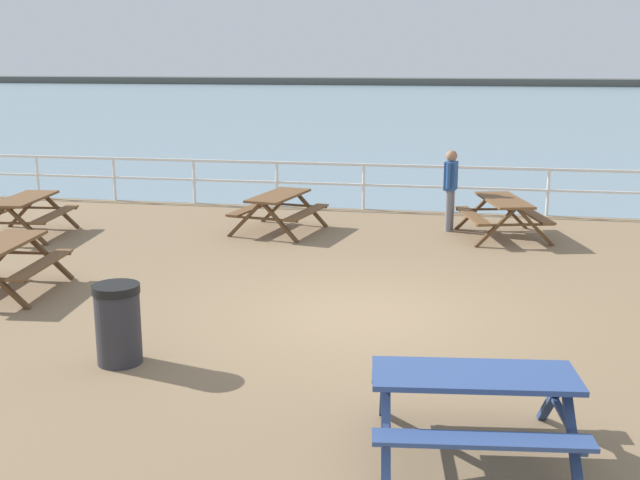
% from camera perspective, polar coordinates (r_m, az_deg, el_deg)
% --- Properties ---
extents(ground_plane, '(30.00, 24.00, 0.20)m').
position_cam_1_polar(ground_plane, '(10.85, 3.18, -6.06)').
color(ground_plane, '#846B4C').
extents(sea_band, '(142.00, 90.00, 0.01)m').
position_cam_1_polar(sea_band, '(63.02, 9.73, 9.84)').
color(sea_band, gray).
rests_on(sea_band, ground).
extents(distant_shoreline, '(142.00, 6.00, 1.80)m').
position_cam_1_polar(distant_shoreline, '(105.98, 10.28, 11.10)').
color(distant_shoreline, '#4C4C47').
rests_on(distant_shoreline, ground).
extents(seaward_railing, '(23.07, 0.07, 1.08)m').
position_cam_1_polar(seaward_railing, '(18.16, 6.51, 4.49)').
color(seaward_railing, white).
rests_on(seaward_railing, ground).
extents(picnic_table_near_left, '(1.70, 1.95, 0.80)m').
position_cam_1_polar(picnic_table_near_left, '(12.68, -22.33, -1.00)').
color(picnic_table_near_left, brown).
rests_on(picnic_table_near_left, ground).
extents(picnic_table_near_right, '(1.97, 1.74, 0.80)m').
position_cam_1_polar(picnic_table_near_right, '(7.14, 11.21, -10.95)').
color(picnic_table_near_right, '#334C84').
rests_on(picnic_table_near_right, ground).
extents(picnic_table_mid_centre, '(1.91, 2.12, 0.80)m').
position_cam_1_polar(picnic_table_mid_centre, '(15.77, 13.31, 2.27)').
color(picnic_table_mid_centre, brown).
rests_on(picnic_table_mid_centre, ground).
extents(picnic_table_far_right, '(1.71, 1.95, 0.80)m').
position_cam_1_polar(picnic_table_far_right, '(16.58, -20.83, 2.28)').
color(picnic_table_far_right, brown).
rests_on(picnic_table_far_right, ground).
extents(picnic_table_seaward, '(1.82, 2.05, 0.80)m').
position_cam_1_polar(picnic_table_seaward, '(15.88, -3.04, 2.68)').
color(picnic_table_seaward, brown).
rests_on(picnic_table_seaward, ground).
extents(visitor, '(0.28, 0.52, 1.66)m').
position_cam_1_polar(visitor, '(16.14, 9.55, 4.00)').
color(visitor, slate).
rests_on(visitor, ground).
extents(litter_bin, '(0.55, 0.55, 0.95)m').
position_cam_1_polar(litter_bin, '(9.34, -14.59, -5.96)').
color(litter_bin, '#2D2D33').
rests_on(litter_bin, ground).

